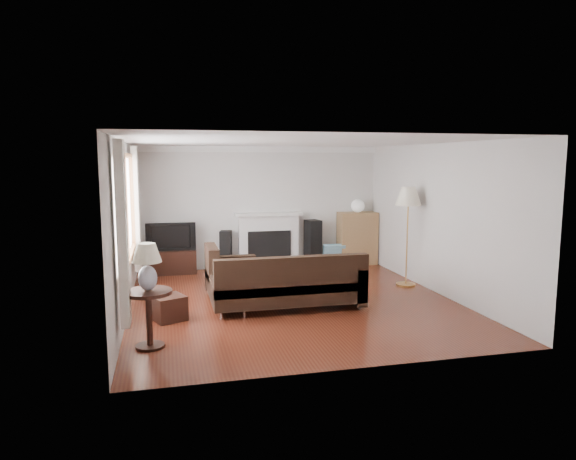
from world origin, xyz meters
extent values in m
cube|color=#572113|center=(0.00, 0.00, 0.00)|extent=(5.10, 5.60, 0.04)
cube|color=white|center=(0.00, 0.00, 2.50)|extent=(5.10, 5.60, 0.04)
cube|color=silver|center=(0.00, 2.75, 1.25)|extent=(5.00, 0.04, 2.50)
cube|color=silver|center=(0.00, -2.75, 1.25)|extent=(5.00, 0.04, 2.50)
cube|color=silver|center=(-2.50, 0.00, 1.25)|extent=(0.04, 5.50, 2.50)
cube|color=silver|center=(2.50, 0.00, 1.25)|extent=(0.04, 5.50, 2.50)
cube|color=brown|center=(-2.45, -0.20, 1.55)|extent=(0.12, 2.74, 1.54)
cube|color=beige|center=(-2.40, -1.72, 1.40)|extent=(0.10, 0.35, 2.10)
cube|color=beige|center=(-2.40, 1.32, 1.40)|extent=(0.10, 0.35, 2.10)
cube|color=white|center=(0.15, 2.64, 0.57)|extent=(1.40, 0.26, 1.15)
cube|color=black|center=(-1.83, 2.50, 0.24)|extent=(0.95, 0.43, 0.47)
imported|color=black|center=(-1.83, 2.50, 0.75)|extent=(0.95, 0.12, 0.55)
cube|color=black|center=(-0.75, 2.55, 0.40)|extent=(0.29, 0.32, 0.81)
cube|color=black|center=(1.07, 2.53, 0.49)|extent=(0.33, 0.37, 0.98)
cube|color=olive|center=(2.06, 2.53, 0.56)|extent=(0.81, 0.39, 1.12)
sphere|color=white|center=(2.06, 2.53, 1.26)|extent=(0.28, 0.28, 0.28)
cube|color=black|center=(-0.17, -0.35, 0.40)|extent=(2.46, 1.80, 0.79)
cube|color=#A4764E|center=(-0.04, 1.07, 0.21)|extent=(1.19, 0.93, 0.41)
cube|color=black|center=(-1.92, -0.54, 0.17)|extent=(0.54, 0.54, 0.35)
cube|color=#B7853F|center=(2.22, 0.52, 0.88)|extent=(0.47, 0.47, 1.76)
cube|color=black|center=(-2.15, -1.58, 0.35)|extent=(0.56, 0.56, 0.70)
cube|color=silver|center=(-2.15, -1.58, 0.98)|extent=(0.34, 0.34, 0.56)
camera|label=1|loc=(-1.93, -7.69, 2.22)|focal=32.00mm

